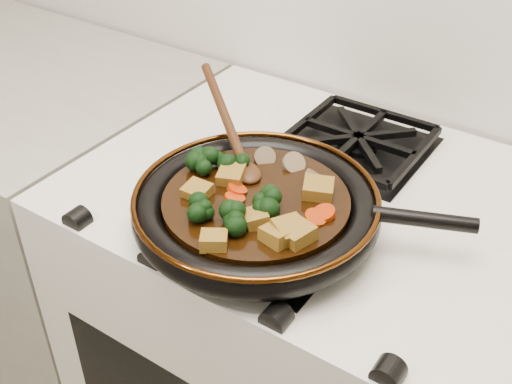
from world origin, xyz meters
The scene contains 27 objects.
stove centered at (0.00, 1.69, 0.45)m, with size 0.76×0.60×0.90m, color white.
burner_grate_front centered at (0.00, 1.55, 0.91)m, with size 0.23×0.23×0.03m, color black, non-canonical shape.
burner_grate_back centered at (0.00, 1.83, 0.91)m, with size 0.23×0.23×0.03m, color black, non-canonical shape.
skillet centered at (-0.02, 1.54, 0.94)m, with size 0.46×0.35×0.05m.
braising_sauce centered at (-0.02, 1.54, 0.95)m, with size 0.27×0.27×0.02m, color black.
tofu_cube_0 centered at (-0.09, 1.50, 0.97)m, with size 0.03×0.04×0.02m, color olive.
tofu_cube_1 centered at (0.06, 1.50, 0.97)m, with size 0.04×0.04×0.02m, color olive.
tofu_cube_2 centered at (0.07, 1.50, 0.97)m, with size 0.04×0.04×0.02m, color olive.
tofu_cube_3 centered at (0.05, 1.48, 0.97)m, with size 0.04×0.04×0.02m, color olive.
tofu_cube_4 centered at (0.01, 1.50, 0.97)m, with size 0.04×0.03×0.02m, color olive.
tofu_cube_5 centered at (-0.07, 1.56, 0.97)m, with size 0.04×0.04×0.02m, color olive.
tofu_cube_6 centered at (-0.01, 1.43, 0.97)m, with size 0.03×0.03×0.02m, color olive.
tofu_cube_7 centered at (0.05, 1.60, 0.97)m, with size 0.04×0.04×0.02m, color olive.
broccoli_floret_0 centered at (-0.12, 1.56, 0.97)m, with size 0.06×0.06×0.05m, color black, non-canonical shape.
broccoli_floret_1 centered at (-0.08, 1.58, 0.97)m, with size 0.06×0.06×0.06m, color black, non-canonical shape.
broccoli_floret_2 centered at (-0.13, 1.56, 0.97)m, with size 0.06×0.06×0.05m, color black, non-canonical shape.
broccoli_floret_3 centered at (-0.06, 1.46, 0.97)m, with size 0.06×0.06×0.05m, color black, non-canonical shape.
broccoli_floret_4 centered at (-0.01, 1.48, 0.97)m, with size 0.06×0.06×0.05m, color black, non-canonical shape.
broccoli_floret_5 centered at (0.01, 1.53, 0.97)m, with size 0.06×0.06×0.05m, color black, non-canonical shape.
carrot_coin_0 centered at (0.08, 1.56, 0.96)m, with size 0.03×0.03×0.01m, color #B72B05.
carrot_coin_1 centered at (-0.05, 1.54, 0.96)m, with size 0.03×0.03×0.01m, color #B72B05.
carrot_coin_2 centered at (-0.04, 1.52, 0.96)m, with size 0.03×0.03×0.01m, color #B72B05.
carrot_coin_3 centered at (0.07, 1.54, 0.96)m, with size 0.03×0.03×0.01m, color #B72B05.
mushroom_slice_0 centered at (0.03, 1.63, 0.97)m, with size 0.04×0.04×0.01m, color #7B6447.
mushroom_slice_1 centered at (-0.02, 1.64, 0.97)m, with size 0.04×0.04×0.01m, color #7B6447.
mushroom_slice_2 centered at (-0.06, 1.63, 0.97)m, with size 0.03×0.03×0.01m, color #7B6447.
wooden_spoon centered at (-0.11, 1.62, 0.98)m, with size 0.14×0.11×0.24m.
Camera 1 is at (0.39, 0.94, 1.49)m, focal length 45.00 mm.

